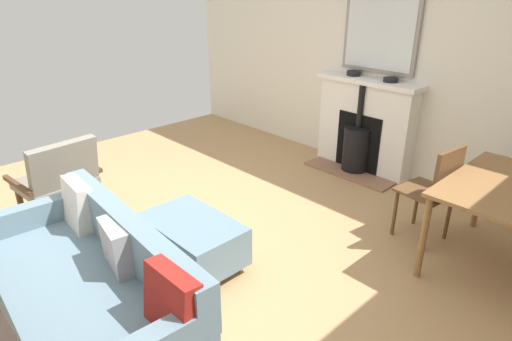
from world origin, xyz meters
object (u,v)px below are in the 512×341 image
ottoman (193,238)px  dining_chair_near_fireplace (436,187)px  fireplace (364,130)px  armchair_accent (59,177)px  mantel_bowl_far (391,80)px  mantel_bowl_near (354,73)px  sofa (91,287)px

ottoman → dining_chair_near_fireplace: size_ratio=0.92×
fireplace → dining_chair_near_fireplace: fireplace is taller
fireplace → armchair_accent: 3.32m
mantel_bowl_far → dining_chair_near_fireplace: mantel_bowl_far is taller
mantel_bowl_near → dining_chair_near_fireplace: 1.93m
fireplace → armchair_accent: bearing=-20.7°
fireplace → sofa: size_ratio=0.66×
mantel_bowl_far → armchair_accent: 3.51m
fireplace → mantel_bowl_near: (-0.04, -0.23, 0.63)m
mantel_bowl_near → dining_chair_near_fireplace: mantel_bowl_near is taller
sofa → dining_chair_near_fireplace: 2.76m
ottoman → sofa: bearing=8.8°
sofa → ottoman: bearing=-171.2°
mantel_bowl_far → armchair_accent: bearing=-24.3°
sofa → ottoman: size_ratio=2.32×
armchair_accent → dining_chair_near_fireplace: 3.30m
mantel_bowl_far → armchair_accent: size_ratio=0.19×
mantel_bowl_near → sofa: size_ratio=0.08×
armchair_accent → fireplace: bearing=159.3°
fireplace → dining_chair_near_fireplace: size_ratio=1.40×
mantel_bowl_far → sofa: size_ratio=0.08×
mantel_bowl_near → armchair_accent: mantel_bowl_near is taller
fireplace → armchair_accent: fireplace is taller
sofa → mantel_bowl_near: bearing=-171.1°
armchair_accent → ottoman: bearing=109.6°
mantel_bowl_near → mantel_bowl_far: (0.00, 0.48, -0.00)m
fireplace → mantel_bowl_far: size_ratio=7.75×
sofa → armchair_accent: size_ratio=2.22×
mantel_bowl_far → sofa: 3.63m
sofa → armchair_accent: (-0.40, -1.49, 0.15)m
mantel_bowl_far → ottoman: bearing=-1.3°
mantel_bowl_near → dining_chair_near_fireplace: size_ratio=0.18×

